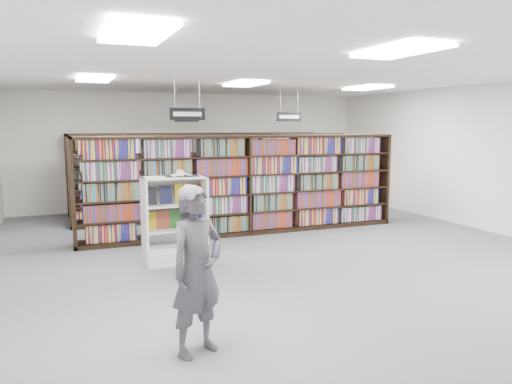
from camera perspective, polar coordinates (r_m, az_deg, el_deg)
name	(u,v)px	position (r m, az deg, el deg)	size (l,w,h in m)	color
floor	(286,255)	(9.01, 3.41, -7.22)	(12.00, 12.00, 0.00)	#515156
ceiling	(287,73)	(8.76, 3.58, 13.46)	(10.00, 12.00, 0.10)	white
wall_back	(196,150)	(14.38, -6.92, 4.75)	(10.00, 0.10, 3.20)	white
wall_right	(499,159)	(11.80, 26.02, 3.41)	(0.10, 12.00, 3.20)	white
bookshelf_row_near	(246,185)	(10.63, -1.19, 0.83)	(7.00, 0.60, 2.10)	black
bookshelf_row_mid	(217,176)	(12.51, -4.47, 1.83)	(7.00, 0.60, 2.10)	black
bookshelf_row_far	(199,170)	(14.13, -6.56, 2.47)	(7.00, 0.60, 2.10)	black
aisle_sign_left	(187,113)	(9.15, -7.85, 8.95)	(0.65, 0.02, 0.80)	#B2B2B7
aisle_sign_right	(289,116)	(12.07, 3.81, 8.67)	(0.65, 0.02, 0.80)	#B2B2B7
aisle_sign_center	(187,117)	(13.27, -7.94, 8.52)	(0.65, 0.02, 0.80)	#B2B2B7
troffer_front_left	(136,33)	(4.99, -13.56, 17.25)	(0.60, 1.20, 0.04)	white
troffer_front_center	(400,51)	(6.21, 16.11, 15.23)	(0.60, 1.20, 0.04)	white
troffer_back_left	(94,79)	(9.92, -18.01, 12.19)	(0.60, 1.20, 0.04)	white
troffer_back_center	(245,84)	(10.59, -1.22, 12.24)	(0.60, 1.20, 0.04)	white
troffer_back_right	(367,88)	(11.99, 12.58, 11.52)	(0.60, 1.20, 0.04)	white
endcap_display	(175,234)	(8.56, -9.28, -4.74)	(1.05, 0.53, 1.47)	silver
open_book	(181,174)	(8.42, -8.57, 2.01)	(0.58, 0.37, 0.13)	black
shopper	(197,271)	(5.09, -6.77, -8.91)	(0.63, 0.41, 1.73)	#4D4853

